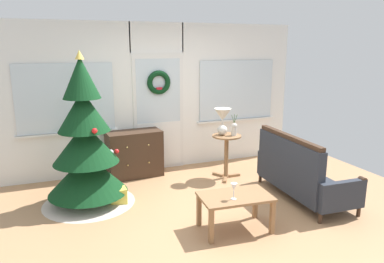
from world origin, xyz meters
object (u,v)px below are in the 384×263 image
Objects in this scene: coffee_table at (235,201)px; dresser_cabinet at (134,154)px; settee_sofa at (299,174)px; christmas_tree at (86,151)px; table_lamp at (223,118)px; wine_glass at (234,188)px; flower_vase at (234,129)px; gift_box at (118,196)px; side_table at (226,148)px.

dresser_cabinet is at bearing 107.17° from coffee_table.
settee_sofa is (1.99, -1.78, -0.01)m from dresser_cabinet.
settee_sofa is at bearing -18.17° from christmas_tree.
table_lamp reaches higher than wine_glass.
flower_vase is 1.55× the size of gift_box.
settee_sofa is 1.38m from coffee_table.
coffee_table is at bearing -42.67° from christmas_tree.
dresser_cabinet is at bearing 45.01° from christmas_tree.
wine_glass is at bearing -113.81° from side_table.
coffee_table is (-0.70, -1.65, -0.15)m from side_table.
flower_vase is 1.79× the size of wine_glass.
settee_sofa is 2.59m from gift_box.
dresser_cabinet is 1.17m from gift_box.
settee_sofa is at bearing 21.25° from coffee_table.
side_table reaches higher than gift_box.
table_lamp reaches higher than flower_vase.
dresser_cabinet is 2.46m from wine_glass.
coffee_table reaches higher than gift_box.
christmas_tree is at bearing 137.33° from coffee_table.
gift_box is (-1.87, -0.40, -0.41)m from side_table.
christmas_tree is at bearing 154.25° from gift_box.
side_table is 1.96m from gift_box.
christmas_tree is at bearing 134.21° from wine_glass.
settee_sofa is at bearing 23.57° from wine_glass.
christmas_tree is 4.80× the size of table_lamp.
gift_box is (-1.18, 1.25, -0.26)m from coffee_table.
gift_box is at bearing -168.03° from side_table.
coffee_table is (-0.80, -1.59, -0.48)m from flower_vase.
dresser_cabinet is at bearing 155.65° from side_table.
gift_box is (-0.47, -1.03, -0.28)m from dresser_cabinet.
christmas_tree reaches higher than side_table.
gift_box is at bearing 163.06° from settee_sofa.
gift_box is at bearing -114.55° from dresser_cabinet.
side_table is (2.25, 0.21, -0.25)m from christmas_tree.
flower_vase is at bearing -30.96° from side_table.
dresser_cabinet is 2.65× the size of flower_vase.
dresser_cabinet is 2.39m from coffee_table.
table_lamp is at bearing 13.55° from gift_box.
flower_vase is (2.35, 0.15, 0.09)m from christmas_tree.
side_table is at bearing -33.69° from table_lamp.
settee_sofa is 1.30m from side_table.
christmas_tree reaches higher than flower_vase.
wine_glass is at bearing -45.79° from christmas_tree.
table_lamp reaches higher than gift_box.
table_lamp reaches higher than settee_sofa.
wine_glass is 0.86× the size of gift_box.
christmas_tree is 1.28× the size of settee_sofa.
christmas_tree is 2.13m from wine_glass.
flower_vase is (1.50, -0.69, 0.46)m from dresser_cabinet.
gift_box is (-1.11, 1.34, -0.47)m from wine_glass.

